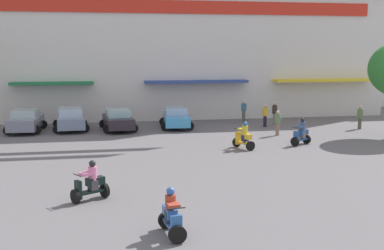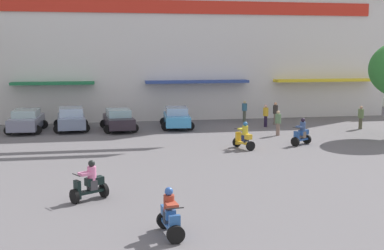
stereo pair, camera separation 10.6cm
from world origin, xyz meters
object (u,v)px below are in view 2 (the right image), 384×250
(scooter_rider_5, at_px, (90,184))
(pedestrian_1, at_px, (275,112))
(parked_car_1, at_px, (71,119))
(pedestrian_2, at_px, (266,114))
(pedestrian_0, at_px, (361,116))
(parked_car_0, at_px, (27,120))
(scooter_rider_0, at_px, (302,134))
(parked_car_2, at_px, (119,120))
(scooter_rider_1, at_px, (244,137))
(parked_car_3, at_px, (177,118))
(pedestrian_3, at_px, (244,110))
(pedestrian_4, at_px, (278,122))
(scooter_rider_3, at_px, (170,216))

(scooter_rider_5, bearing_deg, pedestrian_1, 52.24)
(parked_car_1, distance_m, pedestrian_2, 13.61)
(parked_car_1, distance_m, pedestrian_0, 19.98)
(pedestrian_2, bearing_deg, pedestrian_1, 42.95)
(parked_car_1, bearing_deg, parked_car_0, -176.17)
(pedestrian_0, bearing_deg, pedestrian_1, 148.02)
(parked_car_1, height_order, scooter_rider_0, scooter_rider_0)
(parked_car_1, xyz_separation_m, pedestrian_0, (19.73, -3.13, 0.13))
(pedestrian_0, bearing_deg, parked_car_1, 170.98)
(parked_car_2, distance_m, scooter_rider_1, 10.26)
(parked_car_0, bearing_deg, parked_car_1, 3.83)
(scooter_rider_1, bearing_deg, parked_car_2, 129.85)
(parked_car_3, bearing_deg, pedestrian_3, 19.90)
(pedestrian_4, bearing_deg, parked_car_0, 164.45)
(parked_car_1, relative_size, parked_car_3, 1.07)
(pedestrian_0, relative_size, pedestrian_2, 1.01)
(parked_car_0, distance_m, pedestrian_2, 16.49)
(parked_car_2, bearing_deg, scooter_rider_0, -35.95)
(pedestrian_1, relative_size, pedestrian_4, 1.03)
(parked_car_1, relative_size, scooter_rider_5, 2.94)
(parked_car_1, xyz_separation_m, pedestrian_3, (12.78, 1.65, 0.15))
(parked_car_0, height_order, parked_car_3, parked_car_0)
(parked_car_2, xyz_separation_m, scooter_rider_0, (10.16, -7.37, -0.09))
(scooter_rider_0, bearing_deg, pedestrian_1, 80.76)
(scooter_rider_0, distance_m, scooter_rider_3, 15.93)
(pedestrian_1, bearing_deg, scooter_rider_0, -99.24)
(scooter_rider_5, relative_size, pedestrian_0, 0.90)
(parked_car_3, xyz_separation_m, pedestrian_3, (5.53, 2.00, 0.18))
(parked_car_0, relative_size, parked_car_2, 1.00)
(scooter_rider_0, bearing_deg, pedestrian_2, 88.13)
(pedestrian_1, distance_m, pedestrian_2, 1.48)
(pedestrian_2, height_order, pedestrian_4, pedestrian_2)
(pedestrian_0, bearing_deg, pedestrian_4, -166.93)
(parked_car_3, bearing_deg, scooter_rider_3, -99.19)
(scooter_rider_5, bearing_deg, pedestrian_2, 52.93)
(parked_car_3, height_order, scooter_rider_3, parked_car_3)
(scooter_rider_3, bearing_deg, parked_car_2, 92.08)
(pedestrian_2, bearing_deg, scooter_rider_5, -127.07)
(scooter_rider_3, bearing_deg, scooter_rider_1, 64.67)
(scooter_rider_1, xyz_separation_m, scooter_rider_5, (-8.20, -8.33, -0.03))
(parked_car_1, height_order, scooter_rider_5, parked_car_1)
(parked_car_2, height_order, pedestrian_4, pedestrian_4)
(scooter_rider_1, relative_size, pedestrian_1, 0.94)
(scooter_rider_1, height_order, pedestrian_3, pedestrian_3)
(parked_car_2, distance_m, pedestrian_3, 9.87)
(scooter_rider_3, distance_m, pedestrian_3, 24.22)
(pedestrian_1, bearing_deg, parked_car_2, -176.50)
(parked_car_0, height_order, scooter_rider_1, scooter_rider_1)
(scooter_rider_0, relative_size, pedestrian_1, 0.95)
(scooter_rider_0, height_order, scooter_rider_3, scooter_rider_0)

